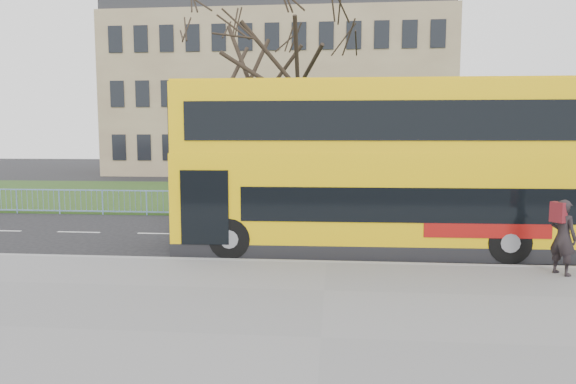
# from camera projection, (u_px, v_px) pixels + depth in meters

# --- Properties ---
(ground) EXTENTS (120.00, 120.00, 0.00)m
(ground) POSITION_uv_depth(u_px,v_px,m) (327.00, 253.00, 15.22)
(ground) COLOR black
(ground) RESTS_ON ground
(pavement) EXTENTS (80.00, 10.50, 0.12)m
(pavement) POSITION_uv_depth(u_px,v_px,m) (321.00, 341.00, 8.53)
(pavement) COLOR slate
(pavement) RESTS_ON ground
(kerb) EXTENTS (80.00, 0.20, 0.14)m
(kerb) POSITION_uv_depth(u_px,v_px,m) (326.00, 263.00, 13.68)
(kerb) COLOR gray
(kerb) RESTS_ON ground
(grass_verge) EXTENTS (80.00, 15.40, 0.08)m
(grass_verge) POSITION_uv_depth(u_px,v_px,m) (331.00, 196.00, 29.37)
(grass_verge) COLOR #1F3C16
(grass_verge) RESTS_ON ground
(guard_railing) EXTENTS (40.00, 0.12, 1.10)m
(guard_railing) POSITION_uv_depth(u_px,v_px,m) (330.00, 205.00, 21.69)
(guard_railing) COLOR #7498CF
(guard_railing) RESTS_ON ground
(bare_tree) EXTENTS (8.26, 8.26, 11.80)m
(bare_tree) POSITION_uv_depth(u_px,v_px,m) (269.00, 84.00, 24.74)
(bare_tree) COLOR black
(bare_tree) RESTS_ON grass_verge
(civic_building) EXTENTS (30.00, 15.00, 14.00)m
(civic_building) POSITION_uv_depth(u_px,v_px,m) (282.00, 99.00, 49.56)
(civic_building) COLOR #857054
(civic_building) RESTS_ON ground
(yellow_bus) EXTENTS (11.88, 3.08, 4.95)m
(yellow_bus) POSITION_uv_depth(u_px,v_px,m) (378.00, 163.00, 15.18)
(yellow_bus) COLOR #E6B709
(yellow_bus) RESTS_ON ground
(pedestrian) EXTENTS (0.73, 0.80, 1.83)m
(pedestrian) POSITION_uv_depth(u_px,v_px,m) (563.00, 237.00, 12.32)
(pedestrian) COLOR black
(pedestrian) RESTS_ON pavement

